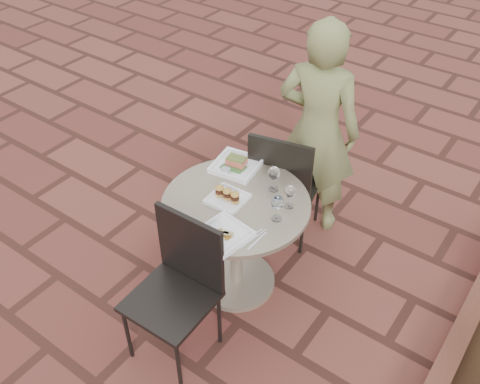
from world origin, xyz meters
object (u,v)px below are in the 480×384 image
Objects in this scene: cafe_table at (236,231)px; chair_near at (180,279)px; plate_salmon at (236,165)px; plate_tuna at (223,234)px; chair_far at (284,179)px; plate_sliders at (227,197)px; diner at (318,131)px.

cafe_table is 0.55m from chair_near.
cafe_table is at bearing -54.19° from plate_salmon.
chair_far is at bearing 98.01° from plate_tuna.
plate_tuna is at bearing -57.25° from plate_sliders.
chair_far is at bearing 89.88° from cafe_table.
cafe_table is 3.05× the size of plate_tuna.
diner is at bearing 92.71° from plate_tuna.
plate_salmon is at bearing 116.91° from plate_sliders.
diner reaches higher than plate_tuna.
plate_sliders is at bearing 71.98° from diner.
plate_sliders reaches higher than cafe_table.
chair_far is at bearing 85.00° from plate_sliders.
plate_tuna is at bearing -60.29° from plate_salmon.
chair_far is at bearing 88.81° from chair_near.
chair_far reaches higher than plate_tuna.
chair_far reaches higher than cafe_table.
plate_sliders is 0.31m from plate_tuna.
chair_far is (0.00, 0.55, 0.07)m from cafe_table.
plate_sliders is 0.75× the size of plate_tuna.
chair_far is 0.86m from plate_tuna.
plate_salmon is (-0.20, -0.27, 0.20)m from chair_far.
diner is (0.06, 0.86, 0.32)m from cafe_table.
chair_far is at bearing 53.62° from plate_salmon.
plate_sliders is (0.15, -0.30, 0.01)m from plate_salmon.
plate_salmon is (-0.20, 0.28, 0.27)m from cafe_table.
plate_tuna is (0.11, 0.26, 0.20)m from chair_near.
cafe_table is 4.05× the size of plate_sliders.
chair_near is at bearing -88.81° from cafe_table.
diner is 0.89m from plate_sliders.
diner is 7.22× the size of plate_sliders.
chair_far reaches higher than plate_sliders.
plate_tuna is (0.12, -0.83, 0.20)m from chair_far.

